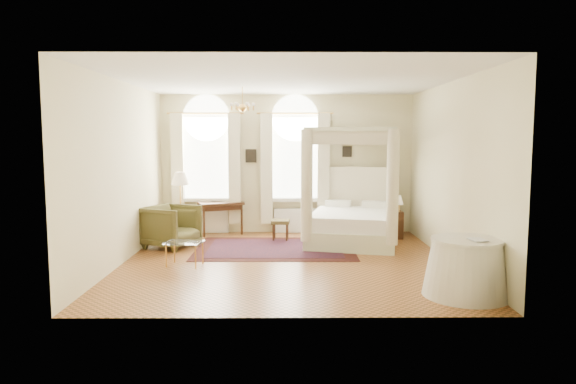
# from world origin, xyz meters

# --- Properties ---
(ground) EXTENTS (6.00, 6.00, 0.00)m
(ground) POSITION_xyz_m (0.00, 0.00, 0.00)
(ground) COLOR #9F5A2E
(ground) RESTS_ON ground
(room_walls) EXTENTS (6.00, 6.00, 6.00)m
(room_walls) POSITION_xyz_m (0.00, 0.00, 1.98)
(room_walls) COLOR beige
(room_walls) RESTS_ON ground
(window_left) EXTENTS (1.62, 0.27, 3.29)m
(window_left) POSITION_xyz_m (-1.90, 2.87, 1.49)
(window_left) COLOR white
(window_left) RESTS_ON room_walls
(window_right) EXTENTS (1.62, 0.27, 3.29)m
(window_right) POSITION_xyz_m (0.20, 2.87, 1.49)
(window_right) COLOR white
(window_right) RESTS_ON room_walls
(chandelier) EXTENTS (0.51, 0.45, 0.50)m
(chandelier) POSITION_xyz_m (-0.90, 1.20, 2.91)
(chandelier) COLOR gold
(chandelier) RESTS_ON room_walls
(wall_pictures) EXTENTS (2.54, 0.03, 0.39)m
(wall_pictures) POSITION_xyz_m (0.09, 2.97, 1.89)
(wall_pictures) COLOR black
(wall_pictures) RESTS_ON room_walls
(canopy_bed) EXTENTS (2.31, 2.63, 2.49)m
(canopy_bed) POSITION_xyz_m (1.44, 1.68, 0.56)
(canopy_bed) COLOR beige
(canopy_bed) RESTS_ON ground
(nightstand) EXTENTS (0.44, 0.40, 0.62)m
(nightstand) POSITION_xyz_m (2.41, 2.21, 0.31)
(nightstand) COLOR #3D2410
(nightstand) RESTS_ON ground
(nightstand_lamp) EXTENTS (0.25, 0.25, 0.37)m
(nightstand_lamp) POSITION_xyz_m (2.49, 2.12, 0.86)
(nightstand_lamp) COLOR gold
(nightstand_lamp) RESTS_ON nightstand
(writing_desk) EXTENTS (1.15, 0.87, 0.77)m
(writing_desk) POSITION_xyz_m (-1.55, 2.70, 0.66)
(writing_desk) COLOR #3D2410
(writing_desk) RESTS_ON ground
(laptop) EXTENTS (0.33, 0.26, 0.02)m
(laptop) POSITION_xyz_m (-1.66, 2.82, 0.78)
(laptop) COLOR black
(laptop) RESTS_ON writing_desk
(stool) EXTENTS (0.42, 0.42, 0.45)m
(stool) POSITION_xyz_m (-0.14, 2.00, 0.38)
(stool) COLOR #43391C
(stool) RESTS_ON ground
(armchair) EXTENTS (1.27, 1.26, 0.89)m
(armchair) POSITION_xyz_m (-2.41, 1.25, 0.44)
(armchair) COLOR #46411E
(armchair) RESTS_ON ground
(coffee_table) EXTENTS (0.71, 0.56, 0.43)m
(coffee_table) POSITION_xyz_m (-1.83, -0.30, 0.39)
(coffee_table) COLOR silver
(coffee_table) RESTS_ON ground
(floor_lamp) EXTENTS (0.39, 0.39, 1.52)m
(floor_lamp) POSITION_xyz_m (-2.38, 2.11, 1.30)
(floor_lamp) COLOR gold
(floor_lamp) RESTS_ON ground
(oriental_rug) EXTENTS (3.24, 2.34, 0.01)m
(oriental_rug) POSITION_xyz_m (-0.25, 1.10, 0.01)
(oriental_rug) COLOR #3D150E
(oriental_rug) RESTS_ON ground
(side_table) EXTENTS (1.23, 1.23, 0.84)m
(side_table) POSITION_xyz_m (2.57, -2.09, 0.41)
(side_table) COLOR silver
(side_table) RESTS_ON ground
(book) EXTENTS (0.24, 0.30, 0.03)m
(book) POSITION_xyz_m (2.56, -2.28, 0.85)
(book) COLOR black
(book) RESTS_ON side_table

